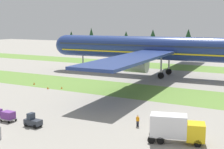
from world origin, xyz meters
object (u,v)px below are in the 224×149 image
(baggage_tug, at_px, (33,121))
(catering_truck, at_px, (176,128))
(taxiway_marker_0, at_px, (48,88))
(taxiway_marker_2, at_px, (34,83))
(cargo_dolly_lead, at_px, (8,115))
(taxiway_marker_1, at_px, (62,88))
(ground_crew_marshaller, at_px, (138,120))
(airliner, at_px, (158,48))

(baggage_tug, bearing_deg, catering_truck, 101.82)
(baggage_tug, relative_size, taxiway_marker_0, 4.72)
(taxiway_marker_0, xyz_separation_m, taxiway_marker_2, (-6.41, 2.54, 0.04))
(baggage_tug, distance_m, catering_truck, 20.57)
(cargo_dolly_lead, bearing_deg, baggage_tug, 90.00)
(baggage_tug, distance_m, taxiway_marker_0, 26.84)
(baggage_tug, distance_m, taxiway_marker_2, 32.83)
(catering_truck, relative_size, taxiway_marker_0, 13.16)
(taxiway_marker_0, xyz_separation_m, taxiway_marker_1, (2.49, 1.93, -0.04))
(baggage_tug, bearing_deg, taxiway_marker_2, -136.98)
(taxiway_marker_1, bearing_deg, ground_crew_marshaller, -32.17)
(taxiway_marker_0, height_order, taxiway_marker_2, taxiway_marker_2)
(baggage_tug, xyz_separation_m, taxiway_marker_2, (-21.89, 24.46, -0.50))
(catering_truck, bearing_deg, taxiway_marker_2, -132.33)
(ground_crew_marshaller, xyz_separation_m, taxiway_marker_2, (-35.34, 17.24, -0.63))
(taxiway_marker_0, bearing_deg, taxiway_marker_2, 158.42)
(airliner, relative_size, ground_crew_marshaller, 47.95)
(cargo_dolly_lead, bearing_deg, ground_crew_marshaller, 112.27)
(cargo_dolly_lead, height_order, taxiway_marker_2, cargo_dolly_lead)
(catering_truck, height_order, ground_crew_marshaller, catering_truck)
(baggage_tug, bearing_deg, ground_crew_marshaller, 119.44)
(catering_truck, height_order, taxiway_marker_0, catering_truck)
(airliner, bearing_deg, catering_truck, -160.04)
(airliner, distance_m, taxiway_marker_0, 34.02)
(taxiway_marker_0, relative_size, taxiway_marker_2, 0.89)
(airliner, height_order, taxiway_marker_2, airliner)
(catering_truck, bearing_deg, baggage_tug, -95.54)
(catering_truck, xyz_separation_m, taxiway_marker_2, (-42.07, 20.68, -1.64))
(airliner, bearing_deg, cargo_dolly_lead, 171.26)
(ground_crew_marshaller, bearing_deg, catering_truck, 162.62)
(taxiway_marker_0, height_order, taxiway_marker_1, taxiway_marker_0)
(baggage_tug, height_order, cargo_dolly_lead, baggage_tug)
(taxiway_marker_0, distance_m, taxiway_marker_2, 6.90)
(ground_crew_marshaller, bearing_deg, baggage_tug, 37.93)
(ground_crew_marshaller, xyz_separation_m, taxiway_marker_1, (-26.43, 16.63, -0.71))
(airliner, relative_size, catering_truck, 11.40)
(airliner, height_order, taxiway_marker_1, airliner)
(airliner, xyz_separation_m, taxiway_marker_0, (-15.58, -29.26, -7.67))
(taxiway_marker_1, xyz_separation_m, taxiway_marker_2, (-8.91, 0.61, 0.07))
(cargo_dolly_lead, relative_size, taxiway_marker_0, 4.01)
(catering_truck, relative_size, taxiway_marker_2, 11.65)
(cargo_dolly_lead, relative_size, taxiway_marker_1, 4.66)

